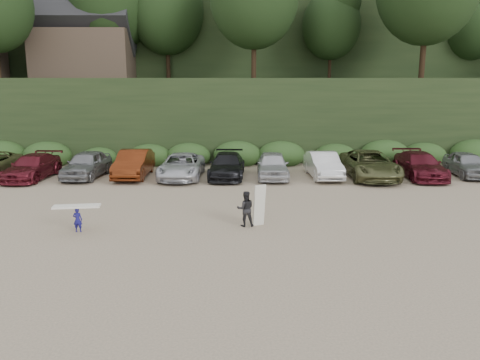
{
  "coord_description": "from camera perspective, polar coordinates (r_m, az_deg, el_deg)",
  "views": [
    {
      "loc": [
        0.58,
        -18.01,
        5.69
      ],
      "look_at": [
        0.92,
        3.0,
        1.3
      ],
      "focal_mm": 35.0,
      "sensor_mm": 36.0,
      "label": 1
    }
  ],
  "objects": [
    {
      "name": "hillside_backdrop",
      "position": [
        54.23,
        -1.9,
        17.65
      ],
      "size": [
        90.0,
        41.5,
        28.0
      ],
      "color": "black",
      "rests_on": "ground"
    },
    {
      "name": "ground",
      "position": [
        18.9,
        -2.65,
        -5.74
      ],
      "size": [
        120.0,
        120.0,
        0.0
      ],
      "primitive_type": "plane",
      "color": "tan",
      "rests_on": "ground"
    },
    {
      "name": "parked_cars",
      "position": [
        28.52,
        -6.18,
        1.8
      ],
      "size": [
        37.22,
        6.12,
        1.65
      ],
      "color": "silver",
      "rests_on": "ground"
    },
    {
      "name": "child_surfer",
      "position": [
        19.14,
        -19.23,
        -3.92
      ],
      "size": [
        1.81,
        0.7,
        1.06
      ],
      "color": "navy",
      "rests_on": "ground"
    },
    {
      "name": "adult_surfer",
      "position": [
        18.8,
        0.83,
        -3.49
      ],
      "size": [
        1.2,
        0.6,
        1.7
      ],
      "color": "black",
      "rests_on": "ground"
    }
  ]
}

